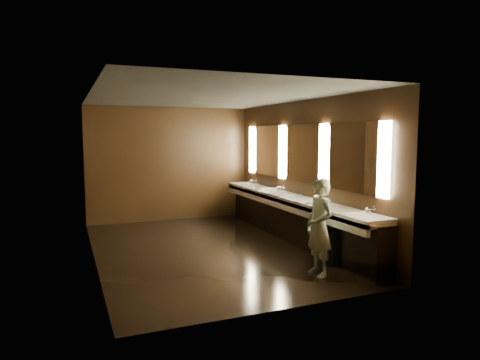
# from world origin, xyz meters

# --- Properties ---
(floor) EXTENTS (6.00, 6.00, 0.00)m
(floor) POSITION_xyz_m (0.00, 0.00, 0.00)
(floor) COLOR black
(floor) RESTS_ON ground
(ceiling) EXTENTS (4.00, 6.00, 0.02)m
(ceiling) POSITION_xyz_m (0.00, 0.00, 2.80)
(ceiling) COLOR #2D2D2B
(ceiling) RESTS_ON wall_back
(wall_back) EXTENTS (4.00, 0.02, 2.80)m
(wall_back) POSITION_xyz_m (0.00, 3.00, 1.40)
(wall_back) COLOR black
(wall_back) RESTS_ON floor
(wall_front) EXTENTS (4.00, 0.02, 2.80)m
(wall_front) POSITION_xyz_m (0.00, -3.00, 1.40)
(wall_front) COLOR black
(wall_front) RESTS_ON floor
(wall_left) EXTENTS (0.02, 6.00, 2.80)m
(wall_left) POSITION_xyz_m (-2.00, 0.00, 1.40)
(wall_left) COLOR black
(wall_left) RESTS_ON floor
(wall_right) EXTENTS (0.02, 6.00, 2.80)m
(wall_right) POSITION_xyz_m (2.00, 0.00, 1.40)
(wall_right) COLOR black
(wall_right) RESTS_ON floor
(sink_counter) EXTENTS (0.55, 5.40, 1.01)m
(sink_counter) POSITION_xyz_m (1.79, 0.00, 0.50)
(sink_counter) COLOR black
(sink_counter) RESTS_ON floor
(mirror_band) EXTENTS (0.06, 5.03, 1.15)m
(mirror_band) POSITION_xyz_m (1.98, -0.00, 1.75)
(mirror_band) COLOR #FFF1BF
(mirror_band) RESTS_ON wall_right
(person) EXTENTS (0.37, 0.55, 1.47)m
(person) POSITION_xyz_m (1.09, -2.05, 0.74)
(person) COLOR #96D4E0
(person) RESTS_ON floor
(trash_bin) EXTENTS (0.37, 0.37, 0.57)m
(trash_bin) POSITION_xyz_m (1.58, -1.64, 0.28)
(trash_bin) COLOR black
(trash_bin) RESTS_ON floor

